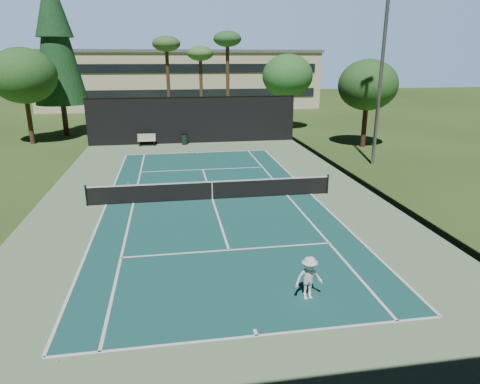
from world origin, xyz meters
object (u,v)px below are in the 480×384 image
at_px(trash_bin, 184,139).
at_px(tennis_ball_b, 200,182).
at_px(tennis_ball_c, 186,184).
at_px(tennis_ball_a, 57,361).
at_px(player, 309,278).
at_px(park_bench, 147,139).
at_px(tennis_net, 212,189).
at_px(tennis_ball_d, 128,183).

bearing_deg(trash_bin, tennis_ball_b, -87.84).
height_order(tennis_ball_c, trash_bin, trash_bin).
xyz_separation_m(tennis_ball_a, tennis_ball_b, (4.71, 15.36, 0.01)).
height_order(player, park_bench, player).
distance_m(tennis_net, tennis_ball_d, 6.05).
distance_m(tennis_net, tennis_ball_a, 13.13).
xyz_separation_m(tennis_ball_b, trash_bin, (-0.46, 12.13, 0.44)).
xyz_separation_m(tennis_net, trash_bin, (-0.85, 15.40, -0.08)).
height_order(tennis_ball_d, trash_bin, trash_bin).
height_order(tennis_net, tennis_ball_d, tennis_net).
bearing_deg(tennis_ball_a, tennis_ball_c, 75.94).
height_order(tennis_net, tennis_ball_a, tennis_net).
height_order(tennis_ball_a, tennis_ball_b, tennis_ball_b).
xyz_separation_m(tennis_net, tennis_ball_c, (-1.29, 3.12, -0.52)).
relative_size(tennis_ball_a, tennis_ball_b, 0.80).
height_order(tennis_ball_c, tennis_ball_d, tennis_ball_c).
height_order(tennis_ball_a, tennis_ball_c, tennis_ball_c).
bearing_deg(trash_bin, player, -83.71).
distance_m(player, tennis_ball_c, 13.78).
height_order(tennis_net, tennis_ball_b, tennis_net).
bearing_deg(park_bench, tennis_ball_a, -92.16).
bearing_deg(tennis_ball_d, tennis_ball_a, -91.47).
bearing_deg(tennis_ball_b, tennis_ball_c, -170.39).
bearing_deg(tennis_ball_d, player, -64.56).
xyz_separation_m(tennis_ball_c, tennis_ball_d, (-3.40, 0.66, -0.00)).
bearing_deg(tennis_net, tennis_ball_d, 141.22).
bearing_deg(tennis_ball_c, tennis_ball_b, 9.61).
bearing_deg(player, tennis_ball_c, 97.31).
bearing_deg(park_bench, player, -76.75).
distance_m(tennis_ball_b, tennis_ball_c, 0.91).
distance_m(tennis_ball_c, trash_bin, 12.29).
relative_size(tennis_net, tennis_ball_d, 189.73).
height_order(tennis_ball_b, tennis_ball_c, tennis_ball_b).
bearing_deg(player, tennis_ball_b, 93.53).
bearing_deg(tennis_net, tennis_ball_a, -112.89).
relative_size(player, park_bench, 0.95).
distance_m(tennis_ball_d, trash_bin, 12.25).
height_order(park_bench, trash_bin, park_bench).
relative_size(tennis_ball_c, tennis_ball_d, 1.09).
height_order(player, tennis_ball_d, player).
height_order(player, tennis_ball_c, player).
bearing_deg(trash_bin, park_bench, 179.82).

